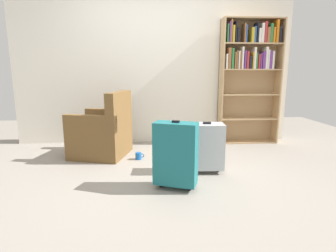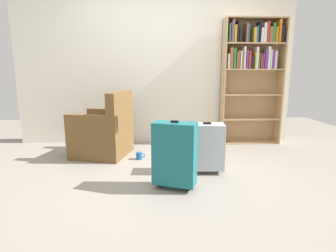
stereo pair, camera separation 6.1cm
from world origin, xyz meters
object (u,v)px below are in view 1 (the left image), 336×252
object	(u,v)px
suitcase_silver	(206,146)
bookshelf	(250,69)
mug	(139,156)
suitcase_teal	(176,154)
armchair	(103,133)

from	to	relation	value
suitcase_silver	bookshelf	bearing A→B (deg)	54.00
mug	suitcase_silver	world-z (taller)	suitcase_silver
mug	suitcase_teal	size ratio (longest dim) A/B	0.17
mug	suitcase_silver	size ratio (longest dim) A/B	0.20
mug	suitcase_silver	xyz separation A→B (m)	(0.81, -0.52, 0.26)
armchair	suitcase_silver	xyz separation A→B (m)	(1.30, -0.74, -0.00)
mug	armchair	bearing A→B (deg)	155.24
bookshelf	suitcase_teal	world-z (taller)	bookshelf
bookshelf	armchair	xyz separation A→B (m)	(-2.27, -0.59, -0.89)
suitcase_silver	suitcase_teal	bearing A→B (deg)	-132.79
bookshelf	mug	world-z (taller)	bookshelf
armchair	suitcase_teal	xyz separation A→B (m)	(0.90, -1.18, 0.05)
mug	suitcase_teal	bearing A→B (deg)	-66.89
bookshelf	armchair	distance (m)	2.51
suitcase_teal	suitcase_silver	distance (m)	0.60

